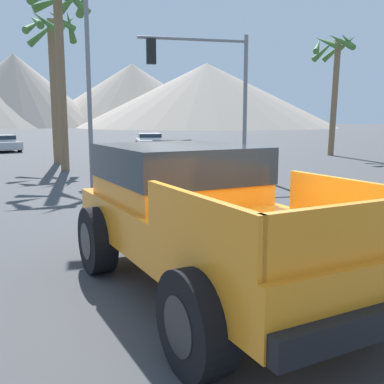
{
  "coord_description": "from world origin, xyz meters",
  "views": [
    {
      "loc": [
        -1.96,
        -4.92,
        2.24
      ],
      "look_at": [
        -0.42,
        1.36,
        1.18
      ],
      "focal_mm": 42.0,
      "sensor_mm": 36.0,
      "label": 1
    }
  ],
  "objects_px": {
    "parked_car_white": "(150,141)",
    "palm_tree_tall": "(59,28)",
    "parked_car_silver": "(2,143)",
    "palm_tree_short": "(334,64)",
    "palm_tree_leaning": "(52,50)",
    "street_lamp_post": "(87,40)",
    "parked_car_dark": "(172,150)",
    "orange_pickup_truck": "(197,208)",
    "traffic_light_main": "(204,76)"
  },
  "relations": [
    {
      "from": "parked_car_dark",
      "to": "palm_tree_short",
      "type": "bearing_deg",
      "value": -136.55
    },
    {
      "from": "parked_car_silver",
      "to": "palm_tree_tall",
      "type": "relative_size",
      "value": 0.56
    },
    {
      "from": "orange_pickup_truck",
      "to": "parked_car_white",
      "type": "height_order",
      "value": "orange_pickup_truck"
    },
    {
      "from": "palm_tree_tall",
      "to": "palm_tree_short",
      "type": "bearing_deg",
      "value": 17.61
    },
    {
      "from": "parked_car_white",
      "to": "parked_car_silver",
      "type": "bearing_deg",
      "value": -2.96
    },
    {
      "from": "orange_pickup_truck",
      "to": "palm_tree_tall",
      "type": "bearing_deg",
      "value": 84.62
    },
    {
      "from": "parked_car_white",
      "to": "traffic_light_main",
      "type": "distance_m",
      "value": 15.37
    },
    {
      "from": "parked_car_white",
      "to": "palm_tree_tall",
      "type": "xyz_separation_m",
      "value": [
        -5.46,
        -12.19,
        5.28
      ]
    },
    {
      "from": "parked_car_white",
      "to": "palm_tree_tall",
      "type": "bearing_deg",
      "value": 69.55
    },
    {
      "from": "parked_car_white",
      "to": "parked_car_dark",
      "type": "height_order",
      "value": "parked_car_white"
    },
    {
      "from": "parked_car_white",
      "to": "palm_tree_tall",
      "type": "height_order",
      "value": "palm_tree_tall"
    },
    {
      "from": "parked_car_dark",
      "to": "palm_tree_leaning",
      "type": "relative_size",
      "value": 0.58
    },
    {
      "from": "parked_car_dark",
      "to": "palm_tree_tall",
      "type": "xyz_separation_m",
      "value": [
        -5.35,
        -3.52,
        5.32
      ]
    },
    {
      "from": "parked_car_dark",
      "to": "palm_tree_short",
      "type": "xyz_separation_m",
      "value": [
        10.2,
        1.42,
        4.9
      ]
    },
    {
      "from": "orange_pickup_truck",
      "to": "palm_tree_tall",
      "type": "xyz_separation_m",
      "value": [
        -2.17,
        14.37,
        4.82
      ]
    },
    {
      "from": "parked_car_white",
      "to": "street_lamp_post",
      "type": "height_order",
      "value": "street_lamp_post"
    },
    {
      "from": "orange_pickup_truck",
      "to": "palm_tree_short",
      "type": "xyz_separation_m",
      "value": [
        13.38,
        19.3,
        4.4
      ]
    },
    {
      "from": "parked_car_silver",
      "to": "palm_tree_short",
      "type": "xyz_separation_m",
      "value": [
        20.21,
        -8.43,
        4.9
      ]
    },
    {
      "from": "palm_tree_tall",
      "to": "parked_car_dark",
      "type": "bearing_deg",
      "value": 33.31
    },
    {
      "from": "traffic_light_main",
      "to": "palm_tree_short",
      "type": "relative_size",
      "value": 0.75
    },
    {
      "from": "parked_car_dark",
      "to": "traffic_light_main",
      "type": "bearing_deg",
      "value": 126.03
    },
    {
      "from": "orange_pickup_truck",
      "to": "palm_tree_short",
      "type": "height_order",
      "value": "palm_tree_short"
    },
    {
      "from": "traffic_light_main",
      "to": "palm_tree_short",
      "type": "height_order",
      "value": "palm_tree_short"
    },
    {
      "from": "palm_tree_tall",
      "to": "palm_tree_leaning",
      "type": "xyz_separation_m",
      "value": [
        -0.53,
        3.68,
        -0.37
      ]
    },
    {
      "from": "palm_tree_leaning",
      "to": "palm_tree_short",
      "type": "bearing_deg",
      "value": 4.48
    },
    {
      "from": "street_lamp_post",
      "to": "palm_tree_short",
      "type": "relative_size",
      "value": 1.06
    },
    {
      "from": "palm_tree_leaning",
      "to": "parked_car_white",
      "type": "bearing_deg",
      "value": 54.89
    },
    {
      "from": "palm_tree_leaning",
      "to": "parked_car_silver",
      "type": "bearing_deg",
      "value": 113.12
    },
    {
      "from": "parked_car_white",
      "to": "palm_tree_leaning",
      "type": "relative_size",
      "value": 0.61
    },
    {
      "from": "parked_car_white",
      "to": "orange_pickup_truck",
      "type": "bearing_deg",
      "value": 86.62
    },
    {
      "from": "traffic_light_main",
      "to": "parked_car_white",
      "type": "bearing_deg",
      "value": -90.2
    },
    {
      "from": "palm_tree_short",
      "to": "parked_car_dark",
      "type": "bearing_deg",
      "value": -172.08
    },
    {
      "from": "parked_car_dark",
      "to": "palm_tree_leaning",
      "type": "distance_m",
      "value": 7.68
    },
    {
      "from": "orange_pickup_truck",
      "to": "palm_tree_leaning",
      "type": "relative_size",
      "value": 0.74
    },
    {
      "from": "palm_tree_short",
      "to": "palm_tree_tall",
      "type": "bearing_deg",
      "value": -162.39
    },
    {
      "from": "parked_car_white",
      "to": "palm_tree_leaning",
      "type": "distance_m",
      "value": 11.51
    },
    {
      "from": "parked_car_white",
      "to": "palm_tree_leaning",
      "type": "bearing_deg",
      "value": 58.57
    },
    {
      "from": "orange_pickup_truck",
      "to": "traffic_light_main",
      "type": "xyz_separation_m",
      "value": [
        3.23,
        11.54,
        2.78
      ]
    },
    {
      "from": "orange_pickup_truck",
      "to": "parked_car_dark",
      "type": "distance_m",
      "value": 18.17
    },
    {
      "from": "parked_car_silver",
      "to": "parked_car_dark",
      "type": "xyz_separation_m",
      "value": [
        10.01,
        -9.85,
        0.0
      ]
    },
    {
      "from": "parked_car_dark",
      "to": "street_lamp_post",
      "type": "bearing_deg",
      "value": 98.8
    },
    {
      "from": "palm_tree_tall",
      "to": "palm_tree_leaning",
      "type": "distance_m",
      "value": 3.73
    },
    {
      "from": "parked_car_dark",
      "to": "palm_tree_tall",
      "type": "bearing_deg",
      "value": 68.84
    },
    {
      "from": "traffic_light_main",
      "to": "palm_tree_leaning",
      "type": "height_order",
      "value": "palm_tree_leaning"
    },
    {
      "from": "parked_car_dark",
      "to": "palm_tree_tall",
      "type": "height_order",
      "value": "palm_tree_tall"
    },
    {
      "from": "parked_car_dark",
      "to": "palm_tree_tall",
      "type": "relative_size",
      "value": 0.55
    },
    {
      "from": "parked_car_silver",
      "to": "palm_tree_leaning",
      "type": "height_order",
      "value": "palm_tree_leaning"
    },
    {
      "from": "orange_pickup_truck",
      "to": "palm_tree_tall",
      "type": "height_order",
      "value": "palm_tree_tall"
    },
    {
      "from": "palm_tree_tall",
      "to": "street_lamp_post",
      "type": "bearing_deg",
      "value": -78.89
    },
    {
      "from": "parked_car_silver",
      "to": "parked_car_dark",
      "type": "relative_size",
      "value": 1.02
    }
  ]
}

